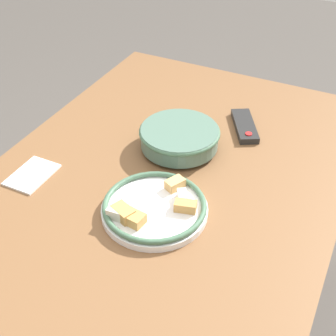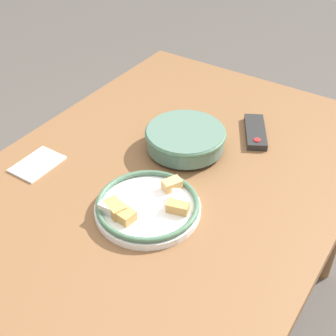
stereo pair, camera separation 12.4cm
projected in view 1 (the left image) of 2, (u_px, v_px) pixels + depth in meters
name	position (u px, v px, depth m)	size (l,w,h in m)	color
dining_table	(153.00, 215.00, 1.26)	(1.46, 0.92, 0.75)	brown
noodle_bowl	(179.00, 137.00, 1.34)	(0.23, 0.23, 0.07)	#4C6B5B
food_plate	(153.00, 208.00, 1.14)	(0.26, 0.26, 0.05)	white
tv_remote	(245.00, 126.00, 1.44)	(0.18, 0.13, 0.02)	black
folded_napkin	(32.00, 175.00, 1.27)	(0.14, 0.09, 0.01)	white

